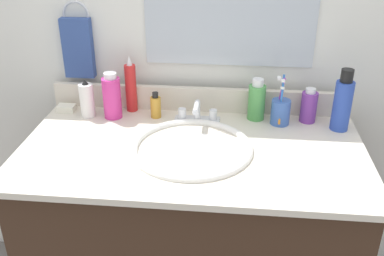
% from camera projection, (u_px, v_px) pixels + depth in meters
% --- Properties ---
extents(vanity_cabinet, '(1.06, 0.55, 0.74)m').
position_uv_depth(vanity_cabinet, '(192.00, 242.00, 1.60)').
color(vanity_cabinet, '#382316').
rests_on(vanity_cabinet, ground_plane).
extents(countertop, '(1.10, 0.60, 0.02)m').
position_uv_depth(countertop, '(192.00, 150.00, 1.43)').
color(countertop, beige).
rests_on(countertop, vanity_cabinet).
extents(backsplash, '(1.10, 0.02, 0.09)m').
position_uv_depth(backsplash, '(200.00, 99.00, 1.66)').
color(backsplash, beige).
rests_on(backsplash, countertop).
extents(back_wall, '(2.20, 0.04, 1.30)m').
position_uv_depth(back_wall, '(201.00, 128.00, 1.79)').
color(back_wall, silver).
rests_on(back_wall, ground_plane).
extents(towel_ring, '(0.10, 0.01, 0.10)m').
position_uv_depth(towel_ring, '(76.00, 14.00, 1.60)').
color(towel_ring, silver).
extents(hand_towel, '(0.11, 0.04, 0.22)m').
position_uv_depth(hand_towel, '(78.00, 48.00, 1.64)').
color(hand_towel, '#334C8C').
extents(sink_basin, '(0.39, 0.39, 0.11)m').
position_uv_depth(sink_basin, '(192.00, 157.00, 1.43)').
color(sink_basin, white).
rests_on(sink_basin, countertop).
extents(faucet, '(0.16, 0.10, 0.08)m').
position_uv_depth(faucet, '(197.00, 115.00, 1.58)').
color(faucet, silver).
rests_on(faucet, countertop).
extents(bottle_cream_purple, '(0.06, 0.06, 0.12)m').
position_uv_depth(bottle_cream_purple, '(309.00, 106.00, 1.57)').
color(bottle_cream_purple, '#7A3899').
rests_on(bottle_cream_purple, countertop).
extents(bottle_spray_red, '(0.04, 0.04, 0.21)m').
position_uv_depth(bottle_spray_red, '(131.00, 87.00, 1.64)').
color(bottle_spray_red, red).
rests_on(bottle_spray_red, countertop).
extents(bottle_toner_green, '(0.06, 0.06, 0.15)m').
position_uv_depth(bottle_toner_green, '(257.00, 101.00, 1.59)').
color(bottle_toner_green, '#4C9E4C').
rests_on(bottle_toner_green, countertop).
extents(bottle_oil_amber, '(0.04, 0.04, 0.10)m').
position_uv_depth(bottle_oil_amber, '(156.00, 106.00, 1.61)').
color(bottle_oil_amber, gold).
rests_on(bottle_oil_amber, countertop).
extents(bottle_shampoo_blue, '(0.06, 0.06, 0.22)m').
position_uv_depth(bottle_shampoo_blue, '(343.00, 103.00, 1.50)').
color(bottle_shampoo_blue, '#2D4CB2').
rests_on(bottle_shampoo_blue, countertop).
extents(bottle_soap_pink, '(0.06, 0.06, 0.17)m').
position_uv_depth(bottle_soap_pink, '(112.00, 97.00, 1.59)').
color(bottle_soap_pink, '#D8338C').
rests_on(bottle_soap_pink, countertop).
extents(bottle_lotion_white, '(0.05, 0.05, 0.14)m').
position_uv_depth(bottle_lotion_white, '(87.00, 100.00, 1.61)').
color(bottle_lotion_white, white).
rests_on(bottle_lotion_white, countertop).
extents(cup_blue_plastic, '(0.07, 0.08, 0.18)m').
position_uv_depth(cup_blue_plastic, '(280.00, 111.00, 1.56)').
color(cup_blue_plastic, '#3F66B7').
rests_on(cup_blue_plastic, countertop).
extents(soap_bar, '(0.06, 0.04, 0.02)m').
position_uv_depth(soap_bar, '(66.00, 108.00, 1.67)').
color(soap_bar, white).
rests_on(soap_bar, countertop).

